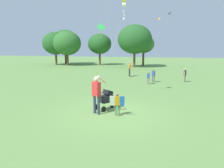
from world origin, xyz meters
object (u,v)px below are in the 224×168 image
object	(u,v)px
person_sitting_far	(148,77)
person_kid_running	(153,75)
person_red_shirt	(130,68)
person_adult_flyer	(96,92)
child_with_butterfly_kite	(117,102)
person_couple_left	(185,74)
kite_orange_delta	(102,30)
stroller	(106,98)
kite_adult_black	(124,4)

from	to	relation	value
person_sitting_far	person_kid_running	distance (m)	1.23
person_red_shirt	person_sitting_far	bearing A→B (deg)	-62.17
person_adult_flyer	person_kid_running	bearing A→B (deg)	77.64
child_with_butterfly_kite	person_adult_flyer	world-z (taller)	person_adult_flyer
person_adult_flyer	person_couple_left	size ratio (longest dim) A/B	1.50
kite_orange_delta	person_adult_flyer	bearing A→B (deg)	-74.39
stroller	kite_orange_delta	size ratio (longest dim) A/B	0.20
person_kid_running	person_adult_flyer	bearing A→B (deg)	-102.36
stroller	person_adult_flyer	bearing A→B (deg)	-106.27
child_with_butterfly_kite	person_red_shirt	xyz separation A→B (m)	(-1.60, 13.24, 0.31)
child_with_butterfly_kite	person_sitting_far	world-z (taller)	person_sitting_far
child_with_butterfly_kite	kite_adult_black	distance (m)	6.49
stroller	kite_adult_black	world-z (taller)	kite_adult_black
kite_orange_delta	person_couple_left	distance (m)	8.81
person_adult_flyer	kite_orange_delta	distance (m)	11.14
person_couple_left	person_kid_running	world-z (taller)	person_couple_left
person_adult_flyer	person_sitting_far	world-z (taller)	person_adult_flyer
person_adult_flyer	person_couple_left	bearing A→B (deg)	65.07
person_sitting_far	person_red_shirt	bearing A→B (deg)	117.83
person_red_shirt	person_sitting_far	xyz separation A→B (m)	(2.39, -4.52, -0.31)
person_sitting_far	person_couple_left	xyz separation A→B (m)	(3.17, 1.97, 0.11)
child_with_butterfly_kite	stroller	size ratio (longest dim) A/B	0.99
stroller	kite_adult_black	bearing A→B (deg)	85.35
person_red_shirt	person_couple_left	size ratio (longest dim) A/B	1.27
person_red_shirt	person_couple_left	world-z (taller)	person_red_shirt
person_couple_left	stroller	bearing A→B (deg)	-115.62
kite_adult_black	person_kid_running	world-z (taller)	kite_adult_black
person_kid_running	kite_adult_black	bearing A→B (deg)	-105.72
person_red_shirt	person_couple_left	bearing A→B (deg)	-24.70
stroller	person_couple_left	xyz separation A→B (m)	(4.72, 9.84, 0.14)
stroller	person_red_shirt	bearing A→B (deg)	93.86
person_red_shirt	person_kid_running	world-z (taller)	person_red_shirt
kite_orange_delta	person_red_shirt	bearing A→B (deg)	54.39
kite_orange_delta	person_couple_left	xyz separation A→B (m)	(7.79, 0.56, -4.08)
stroller	person_sitting_far	xyz separation A→B (m)	(1.55, 7.87, 0.03)
person_sitting_far	kite_orange_delta	bearing A→B (deg)	163.07
kite_adult_black	person_sitting_far	bearing A→B (deg)	74.72
person_adult_flyer	person_sitting_far	xyz separation A→B (m)	(1.80, 8.70, -0.45)
person_adult_flyer	person_kid_running	size ratio (longest dim) A/B	1.58
stroller	kite_orange_delta	world-z (taller)	kite_orange_delta
person_couple_left	person_kid_running	bearing A→B (deg)	-164.10
child_with_butterfly_kite	kite_adult_black	bearing A→B (deg)	97.39
kite_orange_delta	person_sitting_far	world-z (taller)	kite_orange_delta
kite_adult_black	person_adult_flyer	bearing A→B (deg)	-97.17
kite_orange_delta	person_red_shirt	xyz separation A→B (m)	(2.23, 3.12, -3.88)
stroller	child_with_butterfly_kite	bearing A→B (deg)	-47.86
child_with_butterfly_kite	person_sitting_far	distance (m)	8.75
person_adult_flyer	person_couple_left	distance (m)	11.77
stroller	kite_adult_black	size ratio (longest dim) A/B	0.17
person_red_shirt	person_couple_left	distance (m)	6.12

